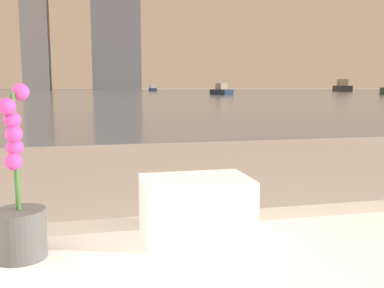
# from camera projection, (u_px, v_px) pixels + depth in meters

# --- Properties ---
(potted_orchid) EXTENTS (0.12, 0.12, 0.41)m
(potted_orchid) POSITION_uv_depth(u_px,v_px,m) (19.00, 214.00, 1.00)
(potted_orchid) COLOR #4C4C4C
(potted_orchid) RESTS_ON bathtub
(towel_stack) EXTENTS (0.29, 0.19, 0.16)m
(towel_stack) POSITION_uv_depth(u_px,v_px,m) (196.00, 207.00, 1.15)
(towel_stack) COLOR white
(towel_stack) RESTS_ON bathtub
(harbor_water) EXTENTS (180.00, 110.00, 0.01)m
(harbor_water) POSITION_uv_depth(u_px,v_px,m) (97.00, 93.00, 60.30)
(harbor_water) COLOR slate
(harbor_water) RESTS_ON ground_plane
(harbor_boat_1) EXTENTS (1.12, 3.18, 1.19)m
(harbor_boat_1) POSITION_uv_depth(u_px,v_px,m) (153.00, 89.00, 76.68)
(harbor_boat_1) COLOR navy
(harbor_boat_1) RESTS_ON harbor_water
(harbor_boat_3) EXTENTS (1.87, 3.44, 1.22)m
(harbor_boat_3) POSITION_uv_depth(u_px,v_px,m) (221.00, 91.00, 46.96)
(harbor_boat_3) COLOR navy
(harbor_boat_3) RESTS_ON harbor_water
(harbor_boat_4) EXTENTS (3.44, 5.95, 2.11)m
(harbor_boat_4) POSITION_uv_depth(u_px,v_px,m) (342.00, 87.00, 75.14)
(harbor_boat_4) COLOR #2D2D33
(harbor_boat_4) RESTS_ON harbor_water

